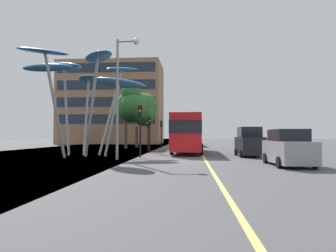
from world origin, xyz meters
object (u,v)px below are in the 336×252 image
leaf_sculpture (84,75)px  traffic_light_kerb_far (150,127)px  traffic_light_kerb_near (140,120)px  red_bus (188,132)px  car_parked_near (288,148)px  car_parked_mid (249,143)px  street_lamp (122,83)px  traffic_light_island_mid (148,128)px  traffic_light_opposite (161,128)px

leaf_sculpture → traffic_light_kerb_far: bearing=43.1°
traffic_light_kerb_near → red_bus: bearing=61.0°
car_parked_near → car_parked_mid: size_ratio=1.11×
leaf_sculpture → street_lamp: size_ratio=1.26×
red_bus → leaf_sculpture: size_ratio=1.09×
red_bus → traffic_light_kerb_near: bearing=-119.0°
leaf_sculpture → traffic_light_island_mid: bearing=56.7°
traffic_light_kerb_near → car_parked_mid: size_ratio=1.00×
traffic_light_opposite → leaf_sculpture: bearing=-107.3°
car_parked_near → street_lamp: 11.37m
traffic_light_kerb_near → street_lamp: street_lamp is taller
red_bus → car_parked_mid: 6.75m
leaf_sculpture → traffic_light_kerb_near: bearing=-13.0°
traffic_light_opposite → street_lamp: size_ratio=0.43×
traffic_light_kerb_near → car_parked_near: 10.64m
traffic_light_island_mid → red_bus: bearing=-16.3°
street_lamp → traffic_light_opposite: bearing=87.1°
traffic_light_island_mid → car_parked_mid: bearing=-33.0°
leaf_sculpture → traffic_light_opposite: 16.39m
leaf_sculpture → car_parked_mid: 14.18m
leaf_sculpture → car_parked_mid: bearing=2.9°
car_parked_mid → red_bus: bearing=136.7°
red_bus → street_lamp: bearing=-118.1°
traffic_light_kerb_near → traffic_light_kerb_far: 5.47m
traffic_light_kerb_near → traffic_light_island_mid: size_ratio=1.19×
traffic_light_island_mid → car_parked_mid: traffic_light_island_mid is taller
traffic_light_kerb_far → car_parked_near: size_ratio=0.79×
red_bus → leaf_sculpture: bearing=-147.4°
traffic_light_opposite → street_lamp: 18.47m
traffic_light_kerb_near → traffic_light_island_mid: traffic_light_kerb_near is taller
red_bus → street_lamp: size_ratio=1.37×
traffic_light_kerb_far → car_parked_near: traffic_light_kerb_far is taller
traffic_light_opposite → car_parked_mid: bearing=-60.1°
red_bus → car_parked_near: bearing=-64.4°
traffic_light_kerb_far → car_parked_mid: bearing=-23.8°
traffic_light_kerb_near → traffic_light_kerb_far: (-0.04, 5.46, -0.33)m
street_lamp → car_parked_near: bearing=-18.1°
street_lamp → car_parked_mid: bearing=21.8°
traffic_light_kerb_far → car_parked_mid: 9.30m
leaf_sculpture → car_parked_near: size_ratio=2.44×
traffic_light_island_mid → street_lamp: 9.91m
red_bus → traffic_light_kerb_far: bearing=-166.1°
car_parked_near → car_parked_mid: bearing=95.7°
traffic_light_kerb_far → car_parked_mid: size_ratio=0.87×
traffic_light_kerb_far → car_parked_mid: traffic_light_kerb_far is taller
red_bus → traffic_light_island_mid: (-4.01, 1.17, 0.37)m
car_parked_near → car_parked_mid: (-0.70, 7.00, 0.13)m
traffic_light_opposite → car_parked_mid: (8.37, -14.53, -1.51)m
traffic_light_island_mid → car_parked_near: (9.57, -12.75, -1.44)m
traffic_light_kerb_far → traffic_light_kerb_near: bearing=-89.6°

